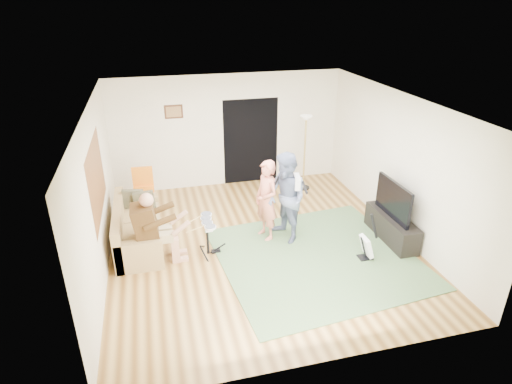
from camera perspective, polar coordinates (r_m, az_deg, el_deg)
floor at (r=8.20m, az=0.51°, el=-6.90°), size 6.00×6.00×0.00m
walls at (r=7.58m, az=0.55°, el=1.81°), size 5.50×6.00×2.70m
ceiling at (r=7.16m, az=0.59°, el=11.81°), size 6.00×6.00×0.00m
window_blinds at (r=7.54m, az=-20.48°, el=1.68°), size 0.00×2.05×2.05m
doorway at (r=10.53m, az=-0.70°, el=6.75°), size 2.10×0.00×2.10m
picture_frame at (r=10.05m, az=-10.93°, el=10.47°), size 0.42×0.03×0.32m
area_rug at (r=7.87m, az=8.09°, el=-8.63°), size 3.66×3.53×0.02m
sofa at (r=8.37m, az=-15.90°, el=-5.15°), size 0.81×1.98×0.80m
drummer at (r=7.67m, az=-13.06°, el=-5.59°), size 0.86×0.48×1.32m
drum_kit at (r=7.81m, az=-6.48°, el=-6.20°), size 0.38×0.69×0.71m
singer at (r=8.05m, az=1.40°, el=-1.15°), size 0.54×0.66×1.58m
microphone at (r=7.94m, az=2.82°, el=1.54°), size 0.06×0.06×0.24m
guitarist at (r=7.97m, az=4.03°, el=-0.84°), size 0.87×1.00×1.74m
guitar_held at (r=7.90m, az=5.47°, el=1.37°), size 0.24×0.61×0.26m
guitar_spare at (r=7.89m, az=14.56°, el=-6.99°), size 0.32×0.29×0.90m
torchiere_lamp at (r=10.12m, az=6.58°, el=6.96°), size 0.32×0.32×1.81m
dining_chair at (r=9.34m, az=-14.64°, el=-1.00°), size 0.47×0.49×1.05m
tv_cabinet at (r=8.63m, az=17.62°, el=-4.53°), size 0.40×1.40×0.50m
television at (r=8.34m, az=17.85°, el=-0.98°), size 0.06×1.11×0.70m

